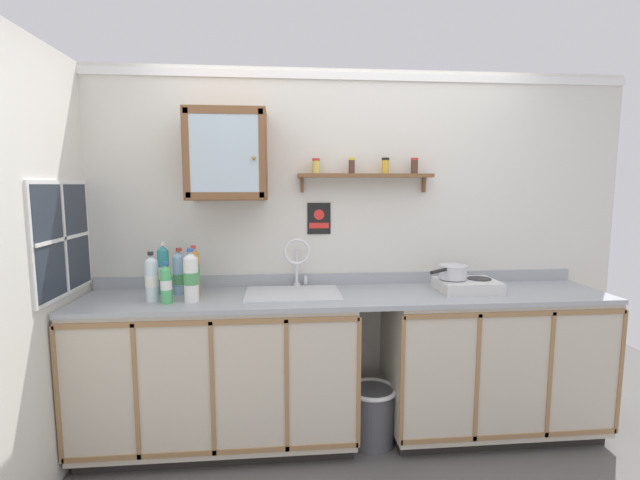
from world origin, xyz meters
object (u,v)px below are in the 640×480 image
object	(u,v)px
hot_plate_stove	(467,285)
bottle_juice_amber_1	(194,272)
warning_sign	(319,219)
bottle_opaque_white_2	(191,277)
bottle_water_blue_0	(180,274)
saucepan	(452,271)
bottle_detergent_teal_3	(164,270)
bottle_soda_green_4	(166,284)
sink	(293,298)
wall_cabinet	(227,155)
trash_bin	(372,414)
bottle_water_clear_5	(152,279)

from	to	relation	value
hot_plate_stove	bottle_juice_amber_1	xyz separation A→B (m)	(-1.73, 0.03, 0.11)
hot_plate_stove	warning_sign	xyz separation A→B (m)	(-0.94, 0.27, 0.42)
bottle_opaque_white_2	bottle_water_blue_0	bearing A→B (deg)	118.93
saucepan	bottle_detergent_teal_3	xyz separation A→B (m)	(-1.84, 0.09, 0.02)
hot_plate_stove	bottle_soda_green_4	bearing A→B (deg)	-176.06
sink	wall_cabinet	xyz separation A→B (m)	(-0.40, 0.10, 0.89)
sink	bottle_soda_green_4	xyz separation A→B (m)	(-0.74, -0.15, 0.14)
bottle_soda_green_4	bottle_opaque_white_2	bearing A→B (deg)	11.47
bottle_detergent_teal_3	trash_bin	bearing A→B (deg)	-8.14
bottle_opaque_white_2	bottle_soda_green_4	size ratio (longest dim) A/B	1.29
bottle_detergent_teal_3	wall_cabinet	bearing A→B (deg)	2.05
saucepan	bottle_opaque_white_2	size ratio (longest dim) A/B	0.92
hot_plate_stove	saucepan	bearing A→B (deg)	168.23
bottle_juice_amber_1	bottle_detergent_teal_3	bearing A→B (deg)	159.72
bottle_juice_amber_1	bottle_detergent_teal_3	world-z (taller)	bottle_detergent_teal_3
bottle_water_blue_0	wall_cabinet	distance (m)	0.80
wall_cabinet	warning_sign	xyz separation A→B (m)	(0.58, 0.15, -0.41)
sink	bottle_soda_green_4	world-z (taller)	sink
bottle_water_clear_5	wall_cabinet	size ratio (longest dim) A/B	0.54
bottle_detergent_teal_3	wall_cabinet	xyz separation A→B (m)	(0.41, 0.01, 0.71)
saucepan	bottle_soda_green_4	bearing A→B (deg)	-175.23
saucepan	bottle_water_clear_5	xyz separation A→B (m)	(-1.86, -0.10, 0.01)
bottle_opaque_white_2	bottle_soda_green_4	xyz separation A→B (m)	(-0.14, -0.03, -0.03)
bottle_opaque_white_2	wall_cabinet	world-z (taller)	wall_cabinet
bottle_detergent_teal_3	bottle_soda_green_4	distance (m)	0.25
saucepan	wall_cabinet	xyz separation A→B (m)	(-1.43, 0.10, 0.74)
bottle_water_blue_0	wall_cabinet	xyz separation A→B (m)	(0.31, 0.03, 0.74)
bottle_opaque_white_2	bottle_soda_green_4	world-z (taller)	bottle_opaque_white_2
bottle_soda_green_4	wall_cabinet	xyz separation A→B (m)	(0.34, 0.25, 0.75)
bottle_water_clear_5	bottle_water_blue_0	bearing A→B (deg)	54.37
bottle_water_blue_0	bottle_detergent_teal_3	size ratio (longest dim) A/B	0.89
hot_plate_stove	bottle_opaque_white_2	distance (m)	1.73
bottle_juice_amber_1	wall_cabinet	size ratio (longest dim) A/B	0.57
bottle_detergent_teal_3	wall_cabinet	size ratio (longest dim) A/B	0.59
wall_cabinet	bottle_water_clear_5	bearing A→B (deg)	-154.81
bottle_soda_green_4	wall_cabinet	world-z (taller)	wall_cabinet
warning_sign	trash_bin	distance (m)	1.31
bottle_juice_amber_1	trash_bin	xyz separation A→B (m)	(1.10, -0.11, -0.92)
bottle_water_blue_0	trash_bin	world-z (taller)	bottle_water_blue_0
hot_plate_stove	bottle_juice_amber_1	world-z (taller)	bottle_juice_amber_1
bottle_water_clear_5	sink	bearing A→B (deg)	7.26
hot_plate_stove	bottle_juice_amber_1	size ratio (longest dim) A/B	1.19
wall_cabinet	warning_sign	size ratio (longest dim) A/B	2.62
sink	trash_bin	xyz separation A→B (m)	(0.49, -0.10, -0.74)
bottle_opaque_white_2	trash_bin	bearing A→B (deg)	1.19
hot_plate_stove	saucepan	world-z (taller)	saucepan
wall_cabinet	hot_plate_stove	bearing A→B (deg)	-4.63
hot_plate_stove	warning_sign	distance (m)	1.06
hot_plate_stove	bottle_water_blue_0	xyz separation A→B (m)	(-1.83, 0.09, 0.09)
bottle_juice_amber_1	trash_bin	size ratio (longest dim) A/B	0.84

